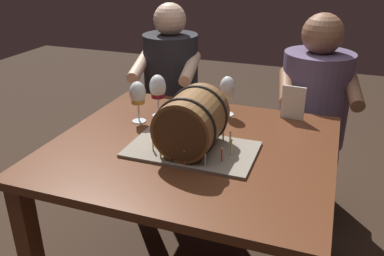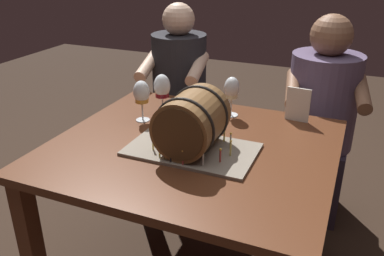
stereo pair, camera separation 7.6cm
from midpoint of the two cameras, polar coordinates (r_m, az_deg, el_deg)
dining_table at (r=1.74m, az=1.38°, el=-5.52°), size 1.15×1.02×0.73m
barrel_cake at (r=1.58m, az=1.38°, el=0.50°), size 0.51×0.31×0.25m
wine_glass_amber at (r=1.88m, az=-5.94°, el=4.77°), size 0.08×0.08×0.19m
wine_glass_white at (r=1.94m, az=6.71°, el=5.33°), size 0.07×0.07×0.19m
wine_glass_red at (r=1.93m, az=-3.10°, el=5.62°), size 0.08×0.08×0.21m
menu_card at (r=1.96m, az=15.71°, el=3.15°), size 0.11×0.02×0.16m
person_seated_left at (r=2.59m, az=-0.92°, el=2.97°), size 0.41×0.50×1.19m
person_seated_right at (r=2.40m, az=18.25°, el=0.27°), size 0.46×0.54×1.18m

